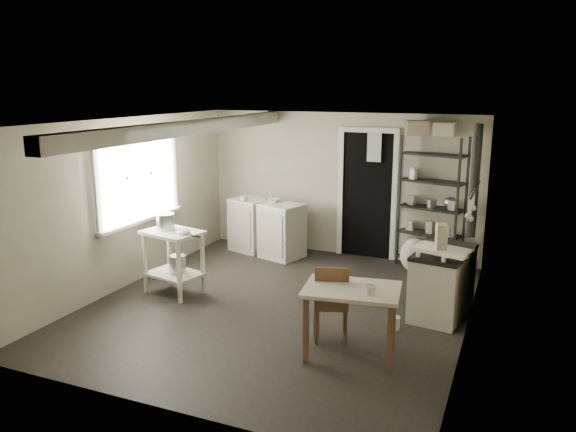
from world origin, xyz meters
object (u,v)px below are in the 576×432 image
at_px(base_cabinets, 266,226).
at_px(work_table, 351,320).
at_px(stockpot, 166,223).
at_px(flour_sack, 414,256).
at_px(prep_table, 174,264).
at_px(chair, 332,297).
at_px(shelf_rack, 431,206).
at_px(stove, 443,280).

distance_m(base_cabinets, work_table, 3.72).
xyz_separation_m(stockpot, flour_sack, (2.92, 2.08, -0.70)).
bearing_deg(stockpot, work_table, -16.55).
distance_m(prep_table, flour_sack, 3.51).
bearing_deg(chair, work_table, -59.56).
distance_m(prep_table, base_cabinets, 2.16).
xyz_separation_m(shelf_rack, chair, (-0.58, -2.95, -0.46)).
height_order(stockpot, shelf_rack, shelf_rack).
relative_size(work_table, chair, 1.10).
bearing_deg(stove, base_cabinets, 162.16).
xyz_separation_m(stove, flour_sack, (-0.60, 1.48, -0.20)).
relative_size(base_cabinets, chair, 1.53).
xyz_separation_m(shelf_rack, flour_sack, (-0.16, -0.30, -0.71)).
bearing_deg(stockpot, chair, -12.73).
bearing_deg(chair, stove, 31.11).
bearing_deg(stockpot, base_cabinets, 76.76).
relative_size(shelf_rack, flour_sack, 3.92).
bearing_deg(chair, flour_sack, 63.09).
height_order(base_cabinets, stove, base_cabinets).
bearing_deg(prep_table, base_cabinets, 80.28).
height_order(shelf_rack, flour_sack, shelf_rack).
bearing_deg(chair, base_cabinets, 109.17).
bearing_deg(chair, shelf_rack, 60.91).
distance_m(stockpot, flour_sack, 3.65).
relative_size(prep_table, work_table, 0.90).
distance_m(stove, work_table, 1.61).
height_order(stockpot, flour_sack, stockpot).
height_order(shelf_rack, stove, shelf_rack).
height_order(stockpot, base_cabinets, stockpot).
relative_size(stockpot, base_cabinets, 0.19).
distance_m(prep_table, stockpot, 0.56).
height_order(chair, flour_sack, chair).
distance_m(stove, chair, 1.55).
height_order(base_cabinets, chair, chair).
relative_size(prep_table, base_cabinets, 0.64).
distance_m(shelf_rack, stove, 1.90).
xyz_separation_m(prep_table, stove, (3.39, 0.64, 0.04)).
bearing_deg(flour_sack, stockpot, -144.49).
relative_size(chair, flour_sack, 1.71).
xyz_separation_m(prep_table, stockpot, (-0.13, 0.04, 0.54)).
bearing_deg(work_table, shelf_rack, 85.00).
distance_m(base_cabinets, flour_sack, 2.43).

